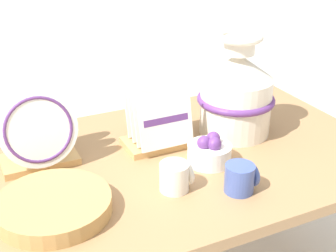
{
  "coord_description": "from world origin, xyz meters",
  "views": [
    {
      "loc": [
        -0.55,
        -1.16,
        1.31
      ],
      "look_at": [
        0.0,
        0.0,
        0.69
      ],
      "focal_mm": 50.0,
      "sensor_mm": 36.0,
      "label": 1
    }
  ],
  "objects_px": {
    "wicker_charger_stack": "(54,206)",
    "dish_rack_round_plates": "(37,136)",
    "mug_cream_glaze": "(176,176)",
    "mug_cobalt_glaze": "(241,178)",
    "ceramic_vase": "(236,92)",
    "fruit_bowl": "(210,152)",
    "dish_rack_square_plates": "(158,126)"
  },
  "relations": [
    {
      "from": "fruit_bowl",
      "to": "mug_cobalt_glaze",
      "type": "bearing_deg",
      "value": -90.37
    },
    {
      "from": "ceramic_vase",
      "to": "wicker_charger_stack",
      "type": "distance_m",
      "value": 0.72
    },
    {
      "from": "dish_rack_round_plates",
      "to": "dish_rack_square_plates",
      "type": "distance_m",
      "value": 0.38
    },
    {
      "from": "dish_rack_round_plates",
      "to": "mug_cobalt_glaze",
      "type": "bearing_deg",
      "value": -39.26
    },
    {
      "from": "mug_cobalt_glaze",
      "to": "fruit_bowl",
      "type": "bearing_deg",
      "value": 89.63
    },
    {
      "from": "fruit_bowl",
      "to": "ceramic_vase",
      "type": "bearing_deg",
      "value": 38.81
    },
    {
      "from": "dish_rack_round_plates",
      "to": "mug_cream_glaze",
      "type": "relative_size",
      "value": 2.78
    },
    {
      "from": "dish_rack_round_plates",
      "to": "fruit_bowl",
      "type": "distance_m",
      "value": 0.52
    },
    {
      "from": "ceramic_vase",
      "to": "wicker_charger_stack",
      "type": "relative_size",
      "value": 1.16
    },
    {
      "from": "wicker_charger_stack",
      "to": "dish_rack_round_plates",
      "type": "bearing_deg",
      "value": 85.76
    },
    {
      "from": "fruit_bowl",
      "to": "wicker_charger_stack",
      "type": "bearing_deg",
      "value": -173.77
    },
    {
      "from": "ceramic_vase",
      "to": "mug_cream_glaze",
      "type": "height_order",
      "value": "ceramic_vase"
    },
    {
      "from": "wicker_charger_stack",
      "to": "ceramic_vase",
      "type": "bearing_deg",
      "value": 16.68
    },
    {
      "from": "dish_rack_round_plates",
      "to": "fruit_bowl",
      "type": "relative_size",
      "value": 1.85
    },
    {
      "from": "mug_cream_glaze",
      "to": "dish_rack_round_plates",
      "type": "bearing_deg",
      "value": 136.1
    },
    {
      "from": "dish_rack_square_plates",
      "to": "wicker_charger_stack",
      "type": "bearing_deg",
      "value": -150.28
    },
    {
      "from": "mug_cream_glaze",
      "to": "mug_cobalt_glaze",
      "type": "bearing_deg",
      "value": -27.99
    },
    {
      "from": "dish_rack_round_plates",
      "to": "mug_cream_glaze",
      "type": "distance_m",
      "value": 0.44
    },
    {
      "from": "ceramic_vase",
      "to": "dish_rack_round_plates",
      "type": "relative_size",
      "value": 1.39
    },
    {
      "from": "mug_cobalt_glaze",
      "to": "mug_cream_glaze",
      "type": "relative_size",
      "value": 1.0
    },
    {
      "from": "wicker_charger_stack",
      "to": "dish_rack_square_plates",
      "type": "bearing_deg",
      "value": 29.72
    },
    {
      "from": "dish_rack_square_plates",
      "to": "wicker_charger_stack",
      "type": "distance_m",
      "value": 0.46
    },
    {
      "from": "fruit_bowl",
      "to": "mug_cream_glaze",
      "type": "bearing_deg",
      "value": -151.0
    },
    {
      "from": "ceramic_vase",
      "to": "fruit_bowl",
      "type": "xyz_separation_m",
      "value": [
        -0.19,
        -0.15,
        -0.11
      ]
    },
    {
      "from": "mug_cobalt_glaze",
      "to": "mug_cream_glaze",
      "type": "height_order",
      "value": "same"
    },
    {
      "from": "mug_cobalt_glaze",
      "to": "fruit_bowl",
      "type": "relative_size",
      "value": 0.67
    },
    {
      "from": "dish_rack_round_plates",
      "to": "wicker_charger_stack",
      "type": "xyz_separation_m",
      "value": [
        -0.02,
        -0.27,
        -0.08
      ]
    },
    {
      "from": "dish_rack_square_plates",
      "to": "dish_rack_round_plates",
      "type": "bearing_deg",
      "value": 174.22
    },
    {
      "from": "dish_rack_round_plates",
      "to": "mug_cream_glaze",
      "type": "height_order",
      "value": "dish_rack_round_plates"
    },
    {
      "from": "dish_rack_square_plates",
      "to": "mug_cream_glaze",
      "type": "distance_m",
      "value": 0.27
    },
    {
      "from": "dish_rack_square_plates",
      "to": "mug_cobalt_glaze",
      "type": "relative_size",
      "value": 2.51
    },
    {
      "from": "mug_cobalt_glaze",
      "to": "fruit_bowl",
      "type": "xyz_separation_m",
      "value": [
        0.0,
        0.17,
        -0.0
      ]
    }
  ]
}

